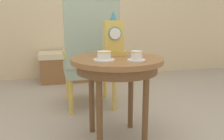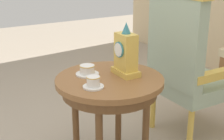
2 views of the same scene
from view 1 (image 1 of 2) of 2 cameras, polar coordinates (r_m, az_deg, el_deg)
The scene contains 6 objects.
side_table at distance 1.75m, azimuth 1.20°, elevation 0.41°, with size 0.68×0.68×0.65m.
teacup_left at distance 1.61m, azimuth -1.94°, elevation 3.30°, with size 0.15×0.15×0.06m.
teacup_right at distance 1.61m, azimuth 5.88°, elevation 3.27°, with size 0.12×0.12×0.07m.
mantel_clock at distance 1.83m, azimuth 0.32°, elevation 7.73°, with size 0.19×0.11×0.34m.
armchair at distance 2.41m, azimuth -5.18°, elevation 4.24°, with size 0.56×0.53×1.14m.
window_bench at distance 3.63m, azimuth -8.90°, elevation 0.97°, with size 1.03×0.40×0.44m.
Camera 1 is at (-0.50, -1.60, 0.93)m, focal length 38.07 mm.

